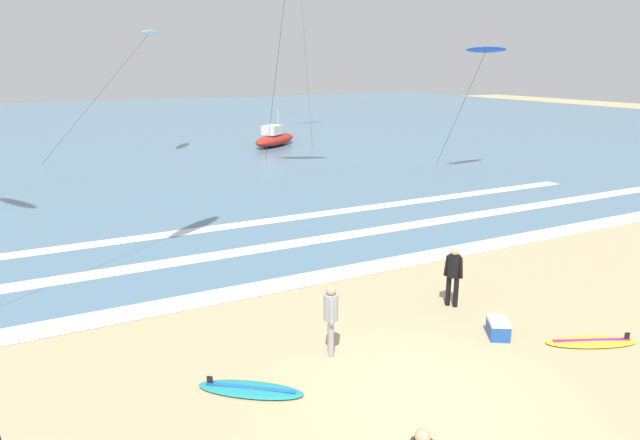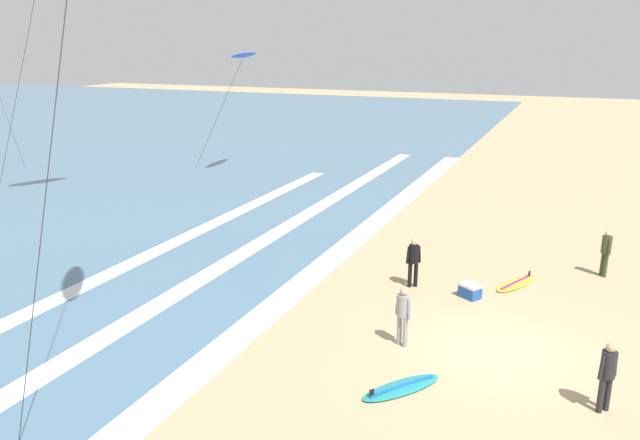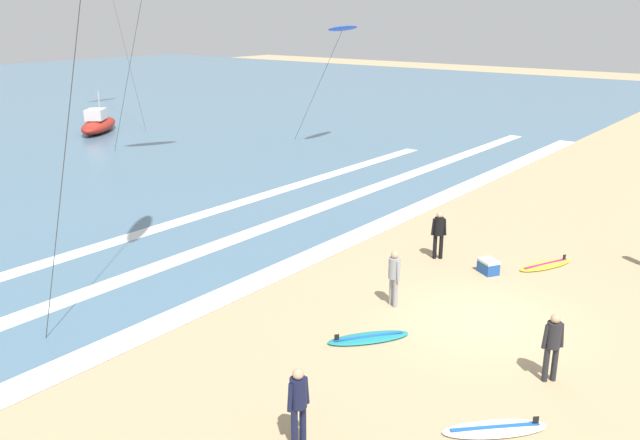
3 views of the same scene
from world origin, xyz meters
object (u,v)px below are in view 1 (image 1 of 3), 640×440
Objects in this scene: surfer_right_near at (331,314)px; kite_white_far_left at (149,34)px; surfboard_right_spare at (250,389)px; cooler_box at (498,328)px; offshore_boat at (275,139)px; surfboard_left_pile at (591,342)px; surfer_foreground_main at (453,271)px; kite_blue_distant_high at (487,50)px.

kite_white_far_left reaches higher than surfer_right_near.
surfboard_right_spare is 2.69× the size of cooler_box.
kite_white_far_left is 11.74m from offshore_boat.
offshore_boat is at bearing 79.85° from surfboard_left_pile.
kite_white_far_left is 10.96× the size of cooler_box.
surfer_foreground_main is 2.12× the size of cooler_box.
kite_blue_distant_high is (17.14, 14.21, 5.86)m from surfer_right_near.
surfboard_right_spare is (-2.07, -0.57, -0.91)m from surfer_right_near.
offshore_boat is at bearing 66.50° from surfboard_right_spare.
surfboard_left_pile is at bearing -12.78° from surfboard_right_spare.
kite_blue_distant_high reaches higher than surfer_right_near.
surfboard_left_pile is at bearing -100.15° from offshore_boat.
surfer_foreground_main is at bearing 10.96° from surfer_right_near.
surfboard_right_spare is at bearing -167.50° from surfer_foreground_main.
kite_white_far_left reaches higher than cooler_box.
surfer_foreground_main is at bearing -134.36° from kite_blue_distant_high.
offshore_boat is (5.81, 32.45, 0.51)m from surfboard_left_pile.
offshore_boat reaches higher than surfer_foreground_main.
surfer_right_near is 30.02m from kite_white_far_left.
kite_white_far_left reaches higher than surfer_foreground_main.
kite_blue_distant_high is 21.32m from cooler_box.
kite_white_far_left is at bearing 92.98° from cooler_box.
kite_blue_distant_high is at bearing 39.66° from surfer_right_near.
surfer_foreground_main is 0.31× the size of offshore_boat.
surfer_right_near is at bearing -110.52° from offshore_boat.
surfer_foreground_main is 19.68m from kite_blue_distant_high.
offshore_boat is (13.36, 30.73, 0.51)m from surfboard_right_spare.
surfer_foreground_main is 2.00m from cooler_box.
surfer_right_near reaches higher than surfboard_left_pile.
surfer_right_near is 0.23× the size of kite_blue_distant_high.
cooler_box is (3.82, -1.08, -0.74)m from surfer_right_near.
kite_blue_distant_high is (19.21, 14.78, 6.77)m from surfboard_right_spare.
surfboard_left_pile is 0.31× the size of kite_blue_distant_high.
kite_blue_distant_high reaches higher than cooler_box.
surfboard_right_spare is at bearing -98.28° from kite_white_far_left.
cooler_box is (-0.18, -1.85, -0.74)m from surfer_foreground_main.
cooler_box is (-7.47, -31.24, -0.33)m from offshore_boat.
surfer_right_near is 6.01m from surfboard_left_pile.
surfer_foreground_main reaches higher than cooler_box.
surfboard_right_spare is 0.40× the size of offshore_boat.
offshore_boat is at bearing 76.55° from cooler_box.
surfboard_right_spare is 5.91m from cooler_box.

